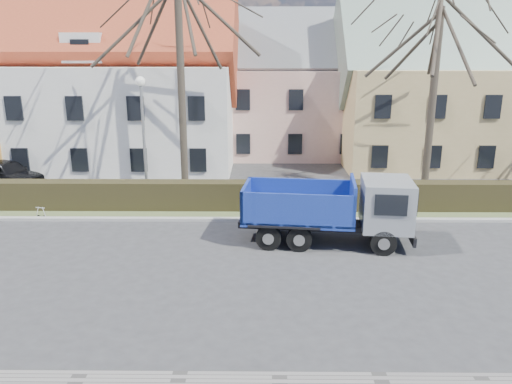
{
  "coord_description": "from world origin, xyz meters",
  "views": [
    {
      "loc": [
        1.79,
        -15.69,
        7.0
      ],
      "look_at": [
        1.61,
        3.48,
        1.6
      ],
      "focal_mm": 35.0,
      "sensor_mm": 36.0,
      "label": 1
    }
  ],
  "objects_px": {
    "streetlight": "(144,142)",
    "parked_car_a": "(7,173)",
    "cart_frame": "(37,212)",
    "dump_truck": "(321,209)"
  },
  "relations": [
    {
      "from": "streetlight",
      "to": "parked_car_a",
      "type": "relative_size",
      "value": 1.39
    },
    {
      "from": "streetlight",
      "to": "cart_frame",
      "type": "height_order",
      "value": "streetlight"
    },
    {
      "from": "streetlight",
      "to": "parked_car_a",
      "type": "distance_m",
      "value": 9.06
    },
    {
      "from": "dump_truck",
      "to": "cart_frame",
      "type": "xyz_separation_m",
      "value": [
        -11.99,
        2.73,
        -1.02
      ]
    },
    {
      "from": "dump_truck",
      "to": "parked_car_a",
      "type": "xyz_separation_m",
      "value": [
        -15.84,
        7.97,
        -0.57
      ]
    },
    {
      "from": "streetlight",
      "to": "cart_frame",
      "type": "distance_m",
      "value": 5.56
    },
    {
      "from": "cart_frame",
      "to": "parked_car_a",
      "type": "bearing_deg",
      "value": 126.28
    },
    {
      "from": "cart_frame",
      "to": "parked_car_a",
      "type": "xyz_separation_m",
      "value": [
        -3.85,
        5.24,
        0.45
      ]
    },
    {
      "from": "dump_truck",
      "to": "streetlight",
      "type": "height_order",
      "value": "streetlight"
    },
    {
      "from": "streetlight",
      "to": "cart_frame",
      "type": "bearing_deg",
      "value": -153.89
    }
  ]
}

